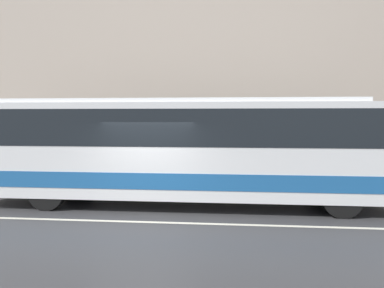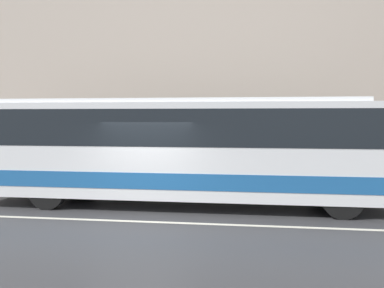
% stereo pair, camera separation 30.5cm
% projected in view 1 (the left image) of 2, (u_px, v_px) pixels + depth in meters
% --- Properties ---
extents(ground_plane, '(60.00, 60.00, 0.00)m').
position_uv_depth(ground_plane, '(141.00, 222.00, 9.40)').
color(ground_plane, '#38383A').
extents(sidewalk, '(60.00, 2.73, 0.14)m').
position_uv_depth(sidewalk, '(173.00, 182.00, 14.72)').
color(sidewalk, '#A09E99').
rests_on(sidewalk, ground_plane).
extents(building_facade, '(60.00, 0.35, 10.81)m').
position_uv_depth(building_facade, '(178.00, 56.00, 15.84)').
color(building_facade, '#B7A899').
rests_on(building_facade, ground_plane).
extents(lane_stripe, '(54.00, 0.14, 0.01)m').
position_uv_depth(lane_stripe, '(141.00, 222.00, 9.40)').
color(lane_stripe, beige).
rests_on(lane_stripe, ground_plane).
extents(transit_bus, '(12.10, 2.57, 3.16)m').
position_uv_depth(transit_bus, '(180.00, 145.00, 11.23)').
color(transit_bus, white).
rests_on(transit_bus, ground_plane).
extents(pedestrian_waiting, '(0.36, 0.36, 1.61)m').
position_uv_depth(pedestrian_waiting, '(85.00, 162.00, 14.65)').
color(pedestrian_waiting, maroon).
rests_on(pedestrian_waiting, sidewalk).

